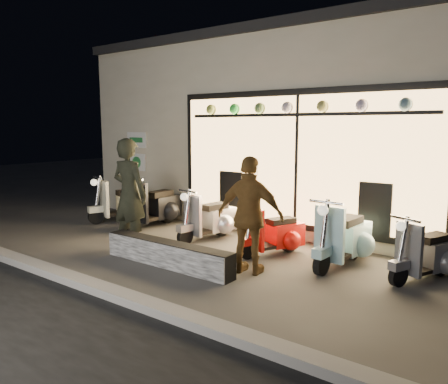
# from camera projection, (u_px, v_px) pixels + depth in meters

# --- Properties ---
(ground) EXTENTS (40.00, 40.00, 0.00)m
(ground) POSITION_uv_depth(u_px,v_px,m) (199.00, 257.00, 7.35)
(ground) COLOR #383533
(ground) RESTS_ON ground
(kerb) EXTENTS (40.00, 0.25, 0.12)m
(kerb) POSITION_uv_depth(u_px,v_px,m) (102.00, 289.00, 5.75)
(kerb) COLOR slate
(kerb) RESTS_ON ground
(shop_building) EXTENTS (10.20, 6.23, 4.20)m
(shop_building) POSITION_uv_depth(u_px,v_px,m) (325.00, 129.00, 10.99)
(shop_building) COLOR beige
(shop_building) RESTS_ON ground
(graffiti_barrier) EXTENTS (2.44, 0.28, 0.40)m
(graffiti_barrier) POSITION_uv_depth(u_px,v_px,m) (168.00, 254.00, 6.86)
(graffiti_barrier) COLOR black
(graffiti_barrier) RESTS_ON ground
(scooter_silver) EXTENTS (0.57, 1.37, 0.98)m
(scooter_silver) POSITION_uv_depth(u_px,v_px,m) (213.00, 219.00, 8.56)
(scooter_silver) COLOR black
(scooter_silver) RESTS_ON ground
(scooter_red) EXTENTS (0.73, 1.21, 0.89)m
(scooter_red) POSITION_uv_depth(u_px,v_px,m) (279.00, 233.00, 7.52)
(scooter_red) COLOR black
(scooter_red) RESTS_ON ground
(scooter_black) EXTENTS (0.49, 1.50, 1.08)m
(scooter_black) POSITION_uv_depth(u_px,v_px,m) (158.00, 206.00, 9.69)
(scooter_black) COLOR black
(scooter_black) RESTS_ON ground
(scooter_cream) EXTENTS (0.79, 1.42, 1.02)m
(scooter_cream) POSITION_uv_depth(u_px,v_px,m) (127.00, 203.00, 10.18)
(scooter_cream) COLOR black
(scooter_cream) RESTS_ON ground
(scooter_blue) EXTENTS (0.54, 1.49, 1.06)m
(scooter_blue) POSITION_uv_depth(u_px,v_px,m) (346.00, 237.00, 6.99)
(scooter_blue) COLOR black
(scooter_blue) RESTS_ON ground
(scooter_grey) EXTENTS (0.75, 1.26, 0.92)m
(scooter_grey) POSITION_uv_depth(u_px,v_px,m) (430.00, 253.00, 6.30)
(scooter_grey) COLOR black
(scooter_grey) RESTS_ON ground
(man) EXTENTS (0.75, 0.52, 1.98)m
(man) POSITION_uv_depth(u_px,v_px,m) (130.00, 194.00, 7.75)
(man) COLOR black
(man) RESTS_ON ground
(woman) EXTENTS (1.09, 0.62, 1.76)m
(woman) POSITION_uv_depth(u_px,v_px,m) (250.00, 216.00, 6.44)
(woman) COLOR brown
(woman) RESTS_ON ground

